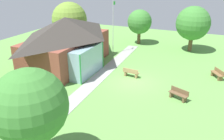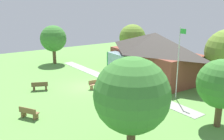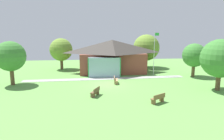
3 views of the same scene
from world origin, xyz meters
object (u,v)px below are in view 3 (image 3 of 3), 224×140
(pavilion, at_px, (112,56))
(bench_rear_near_path, at_px, (115,80))
(tree_west_hedge, at_px, (10,56))
(tree_east_hedge, at_px, (194,55))
(tree_behind_pavilion_left, at_px, (61,50))
(flagpole, at_px, (154,52))
(bench_front_center, at_px, (95,92))
(bench_front_right, at_px, (158,99))
(tree_far_east, at_px, (220,59))
(tree_behind_pavilion_right, at_px, (146,48))

(pavilion, height_order, bench_rear_near_path, pavilion)
(tree_west_hedge, bearing_deg, tree_east_hedge, 5.42)
(tree_behind_pavilion_left, bearing_deg, tree_east_hedge, -22.03)
(flagpole, bearing_deg, bench_front_center, -133.37)
(bench_front_right, height_order, tree_far_east, tree_far_east)
(bench_front_center, xyz_separation_m, bench_rear_near_path, (2.52, 4.68, 0.00))
(flagpole, bearing_deg, tree_behind_pavilion_right, 85.23)
(pavilion, xyz_separation_m, bench_rear_near_path, (-0.28, -6.94, -2.17))
(pavilion, distance_m, tree_far_east, 14.99)
(pavilion, relative_size, bench_front_right, 7.05)
(bench_front_right, xyz_separation_m, tree_west_hedge, (-14.96, 7.88, 2.96))
(pavilion, relative_size, bench_front_center, 6.84)
(pavilion, bearing_deg, tree_east_hedge, -20.91)
(pavilion, distance_m, bench_front_right, 14.63)
(tree_east_hedge, bearing_deg, bench_front_center, -151.38)
(flagpole, bearing_deg, tree_west_hedge, -168.10)
(bench_rear_near_path, bearing_deg, bench_front_center, -22.85)
(tree_east_hedge, bearing_deg, bench_front_right, -129.33)
(tree_west_hedge, bearing_deg, bench_front_center, -28.82)
(pavilion, height_order, tree_behind_pavilion_right, tree_behind_pavilion_right)
(flagpole, relative_size, tree_far_east, 1.13)
(bench_front_right, xyz_separation_m, tree_behind_pavilion_left, (-10.58, 17.71, 2.83))
(bench_rear_near_path, xyz_separation_m, tree_east_hedge, (11.15, 2.78, 2.56))
(tree_behind_pavilion_left, bearing_deg, flagpole, -23.61)
(pavilion, distance_m, tree_west_hedge, 13.91)
(bench_front_center, distance_m, tree_east_hedge, 15.78)
(bench_front_center, distance_m, bench_rear_near_path, 5.31)
(tree_behind_pavilion_left, bearing_deg, bench_rear_near_path, -53.54)
(pavilion, xyz_separation_m, tree_west_hedge, (-12.35, -6.36, 0.79))
(tree_behind_pavilion_left, bearing_deg, tree_west_hedge, -114.02)
(tree_far_east, height_order, tree_behind_pavilion_left, tree_far_east)
(bench_front_right, distance_m, tree_west_hedge, 17.17)
(bench_rear_near_path, distance_m, tree_behind_pavilion_right, 12.94)
(tree_far_east, bearing_deg, tree_west_hedge, 168.48)
(pavilion, height_order, flagpole, flagpole)
(bench_front_center, bearing_deg, bench_rear_near_path, -4.69)
(bench_front_right, bearing_deg, flagpole, 42.75)
(pavilion, height_order, tree_east_hedge, pavilion)
(tree_east_hedge, bearing_deg, bench_rear_near_path, -165.99)
(bench_rear_near_path, bearing_deg, tree_west_hedge, -87.28)
(bench_front_right, bearing_deg, bench_front_center, 122.03)
(flagpole, bearing_deg, pavilion, 156.28)
(bench_front_center, height_order, tree_far_east, tree_far_east)
(tree_behind_pavilion_right, xyz_separation_m, tree_far_east, (3.89, -14.74, -0.02))
(pavilion, bearing_deg, bench_front_right, -79.60)
(tree_west_hedge, bearing_deg, tree_behind_pavilion_right, 28.54)
(flagpole, xyz_separation_m, bench_front_center, (-8.57, -9.08, -2.97))
(bench_front_right, bearing_deg, pavilion, 68.27)
(pavilion, relative_size, flagpole, 1.73)
(pavilion, xyz_separation_m, tree_behind_pavilion_left, (-7.97, 3.47, 0.66))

